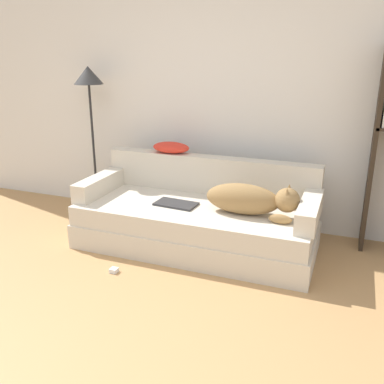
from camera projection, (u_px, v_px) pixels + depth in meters
The scene contains 11 objects.
ground_plane at pixel (69, 375), 2.31m from camera, with size 20.00×20.00×0.00m, color tan.
wall_back at pixel (215, 85), 4.06m from camera, with size 6.83×0.06×2.70m.
couch at pixel (196, 226), 3.76m from camera, with size 2.06×0.90×0.39m.
couch_backrest at pixel (210, 175), 3.98m from camera, with size 2.02×0.15×0.34m.
couch_arm_left at pixel (100, 184), 3.99m from camera, with size 0.15×0.71×0.17m.
couch_arm_right at pixel (310, 211), 3.34m from camera, with size 0.15×0.71×0.17m.
dog at pixel (251, 199), 3.45m from camera, with size 0.76×0.26×0.28m.
laptop at pixel (176, 204), 3.70m from camera, with size 0.37×0.23×0.02m.
throw_pillow at pixel (171, 147), 4.05m from camera, with size 0.36×0.21×0.10m.
floor_lamp at pixel (90, 93), 4.25m from camera, with size 0.29×0.29×1.51m.
power_adapter at pixel (114, 270), 3.36m from camera, with size 0.06×0.06×0.03m.
Camera 1 is at (1.29, -1.51, 1.67)m, focal length 40.00 mm.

